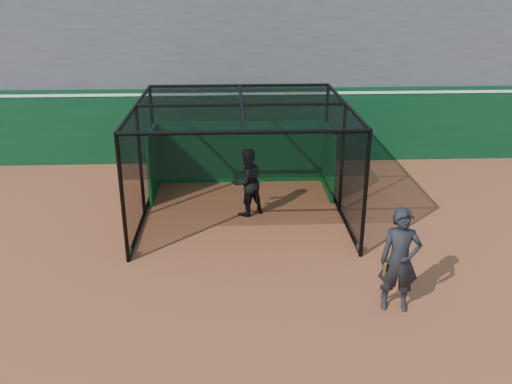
{
  "coord_description": "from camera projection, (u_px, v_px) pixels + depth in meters",
  "views": [
    {
      "loc": [
        0.26,
        -9.27,
        5.9
      ],
      "look_at": [
        0.8,
        2.0,
        1.4
      ],
      "focal_mm": 38.0,
      "sensor_mm": 36.0,
      "label": 1
    }
  ],
  "objects": [
    {
      "name": "ground",
      "position": [
        221.0,
        295.0,
        10.77
      ],
      "size": [
        120.0,
        120.0,
        0.0
      ],
      "primitive_type": "plane",
      "color": "#964B2B",
      "rests_on": "ground"
    },
    {
      "name": "on_deck_player",
      "position": [
        400.0,
        260.0,
        9.99
      ],
      "size": [
        0.81,
        0.59,
        2.05
      ],
      "color": "black",
      "rests_on": "ground"
    },
    {
      "name": "outfield_wall",
      "position": [
        223.0,
        124.0,
        18.18
      ],
      "size": [
        50.0,
        0.5,
        2.5
      ],
      "color": "#093218",
      "rests_on": "ground"
    },
    {
      "name": "batting_cage",
      "position": [
        242.0,
        161.0,
        13.98
      ],
      "size": [
        5.31,
        5.16,
        2.94
      ],
      "color": "black",
      "rests_on": "ground"
    },
    {
      "name": "batter",
      "position": [
        247.0,
        182.0,
        14.13
      ],
      "size": [
        1.11,
        1.04,
        1.81
      ],
      "primitive_type": "imported",
      "rotation": [
        0.0,
        0.0,
        3.68
      ],
      "color": "black",
      "rests_on": "ground"
    },
    {
      "name": "grandstand",
      "position": [
        222.0,
        17.0,
        20.5
      ],
      "size": [
        50.0,
        7.85,
        8.95
      ],
      "color": "#4C4C4F",
      "rests_on": "ground"
    }
  ]
}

